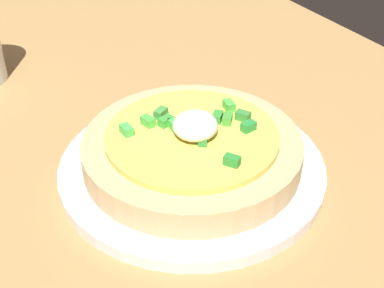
# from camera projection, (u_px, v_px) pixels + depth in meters

# --- Properties ---
(dining_table) EXTENTS (1.18, 0.78, 0.02)m
(dining_table) POSITION_uv_depth(u_px,v_px,m) (158.00, 189.00, 0.48)
(dining_table) COLOR #A67E4A
(dining_table) RESTS_ON ground
(plate) EXTENTS (0.24, 0.24, 0.01)m
(plate) POSITION_uv_depth(u_px,v_px,m) (192.00, 167.00, 0.48)
(plate) COLOR silver
(plate) RESTS_ON dining_table
(pizza) EXTENTS (0.20, 0.20, 0.05)m
(pizza) POSITION_uv_depth(u_px,v_px,m) (192.00, 148.00, 0.46)
(pizza) COLOR tan
(pizza) RESTS_ON plate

